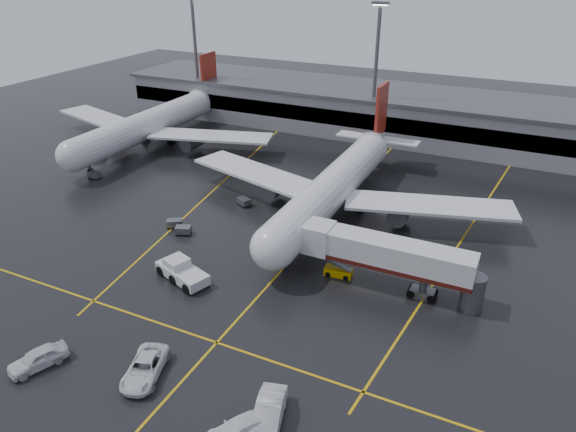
% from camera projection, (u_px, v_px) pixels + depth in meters
% --- Properties ---
extents(ground, '(220.00, 220.00, 0.00)m').
position_uv_depth(ground, '(309.00, 240.00, 68.00)').
color(ground, black).
rests_on(ground, ground).
extents(apron_line_centre, '(0.25, 90.00, 0.02)m').
position_uv_depth(apron_line_centre, '(309.00, 240.00, 68.00)').
color(apron_line_centre, gold).
rests_on(apron_line_centre, ground).
extents(apron_line_stop, '(60.00, 0.25, 0.02)m').
position_uv_depth(apron_line_stop, '(217.00, 343.00, 50.29)').
color(apron_line_stop, gold).
rests_on(apron_line_stop, ground).
extents(apron_line_left, '(9.99, 69.35, 0.02)m').
position_uv_depth(apron_line_left, '(219.00, 186.00, 83.74)').
color(apron_line_left, gold).
rests_on(apron_line_left, ground).
extents(apron_line_right, '(7.57, 69.64, 0.02)m').
position_uv_depth(apron_line_right, '(465.00, 235.00, 69.13)').
color(apron_line_right, gold).
rests_on(apron_line_right, ground).
extents(terminal, '(122.00, 19.00, 8.60)m').
position_uv_depth(terminal, '(405.00, 114.00, 104.63)').
color(terminal, gray).
rests_on(terminal, ground).
extents(light_mast_left, '(3.00, 1.20, 25.45)m').
position_uv_depth(light_mast_left, '(195.00, 49.00, 112.57)').
color(light_mast_left, '#595B60').
rests_on(light_mast_left, ground).
extents(light_mast_mid, '(3.00, 1.20, 25.45)m').
position_uv_depth(light_mast_mid, '(376.00, 65.00, 97.19)').
color(light_mast_mid, '#595B60').
rests_on(light_mast_mid, ground).
extents(main_airliner, '(48.80, 45.60, 14.10)m').
position_uv_depth(main_airliner, '(337.00, 184.00, 73.91)').
color(main_airliner, silver).
rests_on(main_airliner, ground).
extents(second_airliner, '(48.80, 45.60, 14.10)m').
position_uv_depth(second_airliner, '(152.00, 123.00, 99.72)').
color(second_airliner, silver).
rests_on(second_airliner, ground).
extents(jet_bridge, '(19.90, 3.40, 6.05)m').
position_uv_depth(jet_bridge, '(388.00, 257.00, 56.83)').
color(jet_bridge, silver).
rests_on(jet_bridge, ground).
extents(pushback_tractor, '(7.39, 4.89, 2.45)m').
position_uv_depth(pushback_tractor, '(181.00, 272.00, 59.61)').
color(pushback_tractor, silver).
rests_on(pushback_tractor, ground).
extents(belt_loader, '(3.27, 1.74, 2.00)m').
position_uv_depth(belt_loader, '(338.00, 272.00, 60.48)').
color(belt_loader, '#C99800').
rests_on(belt_loader, ground).
extents(service_van_a, '(4.55, 6.66, 1.69)m').
position_uv_depth(service_van_a, '(145.00, 368.00, 46.06)').
color(service_van_a, white).
rests_on(service_van_a, ground).
extents(service_van_b, '(5.02, 5.97, 1.64)m').
position_uv_depth(service_van_b, '(238.00, 430.00, 40.14)').
color(service_van_b, white).
rests_on(service_van_b, ground).
extents(service_van_c, '(3.64, 6.31, 1.97)m').
position_uv_depth(service_van_c, '(269.00, 414.00, 41.30)').
color(service_van_c, silver).
rests_on(service_van_c, ground).
extents(service_van_d, '(3.87, 5.59, 1.77)m').
position_uv_depth(service_van_d, '(38.00, 358.00, 47.09)').
color(service_van_d, silver).
rests_on(service_van_d, ground).
extents(baggage_cart_a, '(2.34, 1.95, 1.12)m').
position_uv_depth(baggage_cart_a, '(183.00, 230.00, 69.22)').
color(baggage_cart_a, '#595B60').
rests_on(baggage_cart_a, ground).
extents(baggage_cart_b, '(2.39, 2.17, 1.12)m').
position_uv_depth(baggage_cart_b, '(175.00, 223.00, 70.99)').
color(baggage_cart_b, '#595B60').
rests_on(baggage_cart_b, ground).
extents(baggage_cart_c, '(2.37, 2.04, 1.12)m').
position_uv_depth(baggage_cart_c, '(244.00, 201.00, 77.07)').
color(baggage_cart_c, '#595B60').
rests_on(baggage_cart_c, ground).
extents(baggage_cart_d, '(2.36, 2.01, 1.12)m').
position_uv_depth(baggage_cart_d, '(99.00, 155.00, 94.33)').
color(baggage_cart_d, '#595B60').
rests_on(baggage_cart_d, ground).
extents(baggage_cart_e, '(2.07, 1.42, 1.12)m').
position_uv_depth(baggage_cart_e, '(95.00, 175.00, 86.21)').
color(baggage_cart_e, '#595B60').
rests_on(baggage_cart_e, ground).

